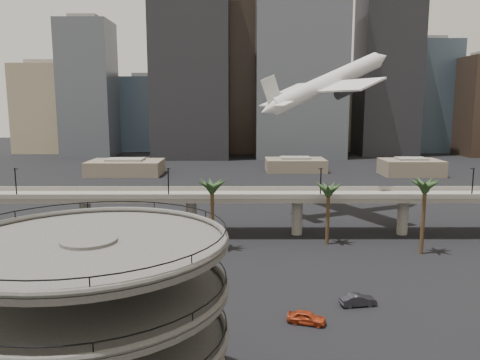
{
  "coord_description": "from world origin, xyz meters",
  "views": [
    {
      "loc": [
        -1.15,
        -39.67,
        26.73
      ],
      "look_at": [
        -0.96,
        28.0,
        15.85
      ],
      "focal_mm": 35.0,
      "sensor_mm": 36.0,
      "label": 1
    }
  ],
  "objects_px": {
    "overpass": "(244,200)",
    "car_a": "(306,317)",
    "parking_ramp": "(93,316)",
    "car_b": "(358,300)",
    "airborne_jet": "(327,83)"
  },
  "relations": [
    {
      "from": "overpass",
      "to": "car_a",
      "type": "xyz_separation_m",
      "value": [
        7.22,
        -40.43,
        -6.53
      ]
    },
    {
      "from": "parking_ramp",
      "to": "car_b",
      "type": "distance_m",
      "value": 37.73
    },
    {
      "from": "airborne_jet",
      "to": "car_a",
      "type": "height_order",
      "value": "airborne_jet"
    },
    {
      "from": "car_a",
      "to": "car_b",
      "type": "distance_m",
      "value": 9.27
    },
    {
      "from": "car_b",
      "to": "car_a",
      "type": "bearing_deg",
      "value": 114.06
    },
    {
      "from": "parking_ramp",
      "to": "car_b",
      "type": "relative_size",
      "value": 4.54
    },
    {
      "from": "parking_ramp",
      "to": "car_b",
      "type": "bearing_deg",
      "value": 40.4
    },
    {
      "from": "parking_ramp",
      "to": "car_b",
      "type": "xyz_separation_m",
      "value": [
        27.9,
        23.74,
        -9.03
      ]
    },
    {
      "from": "overpass",
      "to": "car_b",
      "type": "xyz_separation_m",
      "value": [
        14.9,
        -35.25,
        -6.54
      ]
    },
    {
      "from": "car_a",
      "to": "overpass",
      "type": "bearing_deg",
      "value": 27.16
    },
    {
      "from": "overpass",
      "to": "car_a",
      "type": "bearing_deg",
      "value": -79.88
    },
    {
      "from": "parking_ramp",
      "to": "airborne_jet",
      "type": "bearing_deg",
      "value": 66.93
    },
    {
      "from": "car_a",
      "to": "car_b",
      "type": "xyz_separation_m",
      "value": [
        7.68,
        5.18,
        -0.0
      ]
    },
    {
      "from": "airborne_jet",
      "to": "car_a",
      "type": "bearing_deg",
      "value": -128.11
    },
    {
      "from": "overpass",
      "to": "airborne_jet",
      "type": "relative_size",
      "value": 3.71
    }
  ]
}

